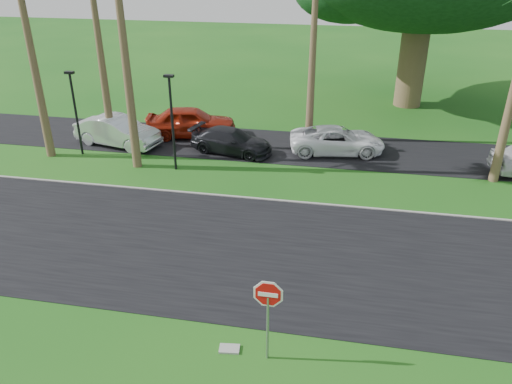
{
  "coord_description": "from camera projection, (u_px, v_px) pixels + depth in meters",
  "views": [
    {
      "loc": [
        2.06,
        -12.82,
        9.83
      ],
      "look_at": [
        -0.98,
        3.15,
        1.8
      ],
      "focal_mm": 35.0,
      "sensor_mm": 36.0,
      "label": 1
    }
  ],
  "objects": [
    {
      "name": "parking_strip",
      "position": [
        306.0,
        148.0,
        27.0
      ],
      "size": [
        120.0,
        5.0,
        0.02
      ],
      "primitive_type": "cube",
      "color": "black",
      "rests_on": "ground"
    },
    {
      "name": "streetlight_right",
      "position": [
        172.0,
        117.0,
        23.31
      ],
      "size": [
        0.45,
        0.25,
        4.64
      ],
      "color": "black",
      "rests_on": "ground"
    },
    {
      "name": "curb",
      "position": [
        291.0,
        202.0,
        21.31
      ],
      "size": [
        120.0,
        0.12,
        0.06
      ],
      "primitive_type": "cube",
      "color": "gray",
      "rests_on": "ground"
    },
    {
      "name": "streetlight_left",
      "position": [
        75.0,
        108.0,
        25.18
      ],
      "size": [
        0.45,
        0.25,
        4.34
      ],
      "color": "black",
      "rests_on": "ground"
    },
    {
      "name": "car_dark",
      "position": [
        231.0,
        141.0,
        26.16
      ],
      "size": [
        4.66,
        2.67,
        1.27
      ],
      "primitive_type": "imported",
      "rotation": [
        0.0,
        0.0,
        1.36
      ],
      "color": "black",
      "rests_on": "ground"
    },
    {
      "name": "car_minivan",
      "position": [
        337.0,
        140.0,
        26.14
      ],
      "size": [
        5.22,
        3.01,
        1.37
      ],
      "primitive_type": "imported",
      "rotation": [
        0.0,
        0.0,
        1.73
      ],
      "color": "white",
      "rests_on": "ground"
    },
    {
      "name": "ground",
      "position": [
        268.0,
        287.0,
        15.99
      ],
      "size": [
        120.0,
        120.0,
        0.0
      ],
      "primitive_type": "plane",
      "color": "#145014",
      "rests_on": "ground"
    },
    {
      "name": "utility_slab",
      "position": [
        229.0,
        349.0,
        13.51
      ],
      "size": [
        0.59,
        0.41,
        0.06
      ],
      "primitive_type": "cube",
      "rotation": [
        0.0,
        0.0,
        0.12
      ],
      "color": "#97978F",
      "rests_on": "ground"
    },
    {
      "name": "stop_sign_near",
      "position": [
        268.0,
        305.0,
        12.48
      ],
      "size": [
        1.05,
        0.07,
        2.62
      ],
      "color": "gray",
      "rests_on": "ground"
    },
    {
      "name": "car_silver",
      "position": [
        118.0,
        131.0,
        27.09
      ],
      "size": [
        5.04,
        2.71,
        1.58
      ],
      "primitive_type": "imported",
      "rotation": [
        0.0,
        0.0,
        1.34
      ],
      "color": "silver",
      "rests_on": "ground"
    },
    {
      "name": "road",
      "position": [
        277.0,
        253.0,
        17.75
      ],
      "size": [
        120.0,
        8.0,
        0.02
      ],
      "primitive_type": "cube",
      "color": "black",
      "rests_on": "ground"
    },
    {
      "name": "car_red",
      "position": [
        191.0,
        122.0,
        28.31
      ],
      "size": [
        5.35,
        3.02,
        1.72
      ],
      "primitive_type": "imported",
      "rotation": [
        0.0,
        0.0,
        1.78
      ],
      "color": "maroon",
      "rests_on": "ground"
    }
  ]
}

